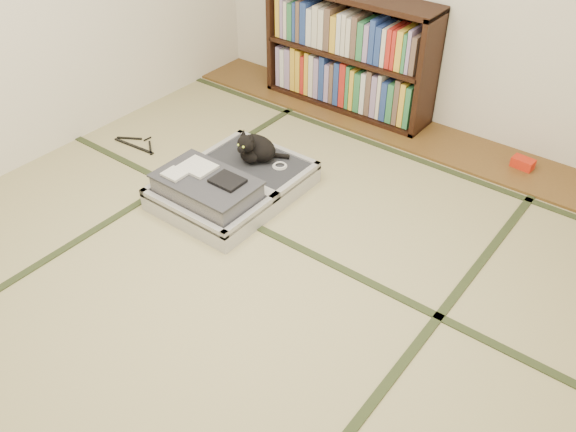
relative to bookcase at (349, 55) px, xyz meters
The scene contains 10 objects.
floor 2.22m from the bookcase, 71.97° to the right, with size 4.50×4.50×0.00m, color tan.
wood_strip 0.81m from the bookcase, ahead, with size 4.00×0.50×0.02m, color brown.
red_item 1.55m from the bookcase, ahead, with size 0.15×0.09×0.07m, color red.
room_shell 2.40m from the bookcase, 71.97° to the right, with size 4.50×4.50×4.50m.
tatami_borders 1.77m from the bookcase, 66.84° to the right, with size 4.00×4.50×0.01m.
bookcase is the anchor object (origin of this frame).
suitcase 1.59m from the bookcase, 86.15° to the right, with size 0.72×0.96×0.28m.
cat 1.27m from the bookcase, 86.07° to the right, with size 0.32×0.32×0.26m.
cable_coil 1.28m from the bookcase, 77.63° to the right, with size 0.10×0.10×0.02m.
hanger 1.77m from the bookcase, 121.44° to the right, with size 0.39×0.19×0.01m.
Camera 1 is at (1.71, -1.81, 2.35)m, focal length 38.00 mm.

